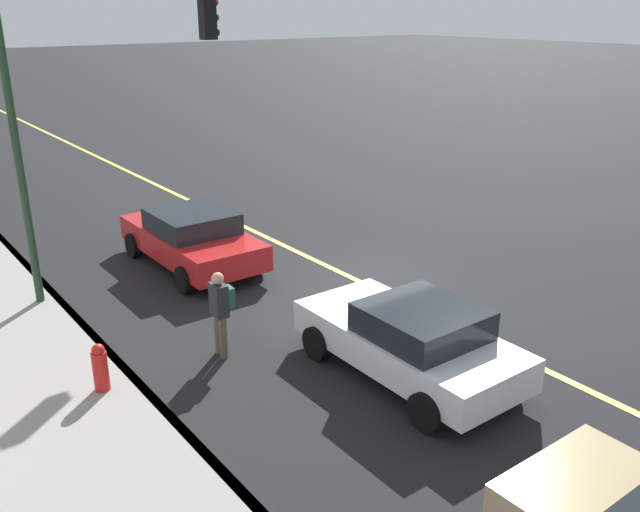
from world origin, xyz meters
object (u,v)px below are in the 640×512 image
car_red (192,237)px  pedestrian_with_backpack (221,308)px  fire_hydrant (101,372)px  traffic_light_mast (96,85)px  car_white (411,339)px

car_red → pedestrian_with_backpack: bearing=159.5°
pedestrian_with_backpack → fire_hydrant: (-0.10, 2.19, -0.44)m
pedestrian_with_backpack → car_red: bearing=-20.5°
fire_hydrant → pedestrian_with_backpack: bearing=-87.3°
car_red → traffic_light_mast: 4.12m
car_white → traffic_light_mast: size_ratio=0.63×
car_red → traffic_light_mast: (-0.29, 1.95, 3.62)m
car_white → pedestrian_with_backpack: pedestrian_with_backpack is taller
car_red → pedestrian_with_backpack: size_ratio=2.68×
traffic_light_mast → fire_hydrant: bearing=155.9°
car_white → traffic_light_mast: traffic_light_mast is taller
car_white → car_red: bearing=4.5°
car_red → fire_hydrant: car_red is taller
car_white → pedestrian_with_backpack: 3.28m
car_red → fire_hydrant: (-4.38, 3.78, -0.23)m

